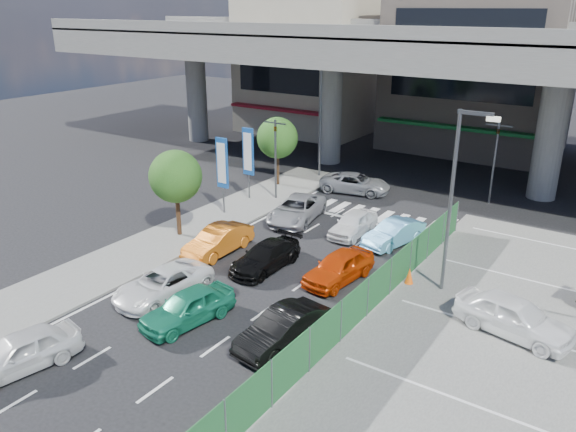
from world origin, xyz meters
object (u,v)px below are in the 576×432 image
Objects in this scene: street_lamp_left at (323,112)px; crossing_wagon_silver at (355,183)px; tree_far at (277,138)px; traffic_light_left at (275,140)px; tree_near at (176,177)px; signboard_near at (222,165)px; van_white_back_left at (20,352)px; street_lamp_right at (456,188)px; sedan_white_mid_left at (163,284)px; signboard_far at (248,154)px; traffic_light_right at (497,143)px; kei_truck_front_right at (394,233)px; sedan_black_mid at (266,257)px; traffic_cone at (409,276)px; taxi_teal_mid at (188,307)px; sedan_white_front_mid at (353,223)px; taxi_orange_right at (339,267)px; wagon_silver_front_left at (297,210)px; hatch_black_mid_right at (283,329)px; taxi_orange_left at (218,241)px; parked_sedan_white at (514,316)px.

crossing_wagon_silver is (3.71, -1.83, -4.12)m from street_lamp_left.
traffic_light_left is at bearing -57.38° from tree_far.
tree_near and tree_far have the same top height.
signboard_near is at bearing 92.87° from tree_near.
van_white_back_left is at bearing 166.63° from crossing_wagon_silver.
street_lamp_right is 13.02m from sedan_white_mid_left.
traffic_light_left is 1.93m from signboard_far.
traffic_light_right is 10.34m from kei_truck_front_right.
sedan_black_mid is at bearing -57.57° from tree_far.
sedan_white_mid_left reaches higher than traffic_cone.
taxi_teal_mid is 1.06× the size of sedan_white_front_mid.
taxi_orange_right is at bearing 73.63° from taxi_teal_mid.
tree_far is at bearing 95.59° from crossing_wagon_silver.
street_lamp_right is at bearing 57.30° from taxi_teal_mid.
sedan_white_mid_left is 0.93× the size of wagon_silver_front_left.
street_lamp_right reaches higher than sedan_white_front_mid.
taxi_teal_mid is (6.78, -10.27, -2.38)m from signboard_near.
tree_far reaches higher than signboard_far.
traffic_light_right is at bearing 62.82° from sedan_white_front_mid.
taxi_orange_right is at bearing -100.44° from traffic_light_right.
crossing_wagon_silver is (-9.79, 10.17, -4.12)m from street_lamp_right.
traffic_cone is (0.10, -13.34, -3.50)m from traffic_light_right.
street_lamp_right is at bearing -30.15° from wagon_silver_front_left.
tree_far is (-1.47, -3.50, -1.38)m from street_lamp_left.
van_white_back_left reaches higher than taxi_teal_mid.
tree_near reaches higher than hatch_black_mid_right.
sedan_black_mid is at bearing 103.13° from taxi_teal_mid.
sedan_black_mid is (1.98, 4.77, -0.02)m from sedan_white_mid_left.
sedan_white_front_mid is at bearing 117.87° from taxi_orange_right.
signboard_far is at bearing 128.24° from taxi_teal_mid.
signboard_near is at bearing -104.02° from traffic_light_left.
kei_truck_front_right is at bearing -103.88° from traffic_light_right.
wagon_silver_front_left reaches higher than crossing_wagon_silver.
taxi_orange_left is (4.03, -11.03, -2.70)m from tree_far.
street_lamp_left is 9.95m from wagon_silver_front_left.
traffic_cone is (8.33, 7.03, -0.20)m from sedan_white_mid_left.
street_lamp_right is 1.70× the size of signboard_near.
parked_sedan_white reaches higher than wagon_silver_front_left.
traffic_light_left reaches higher than crossing_wagon_silver.
street_lamp_left is 1.72× the size of crossing_wagon_silver.
taxi_orange_right is 5.68m from sedan_white_front_mid.
taxi_orange_right is at bearing 99.47° from parked_sedan_white.
sedan_white_mid_left is (3.60, -19.37, -4.14)m from street_lamp_left.
signboard_far is at bearing 139.62° from hatch_black_mid_right.
signboard_far reaches higher than sedan_black_mid.
sedan_white_front_mid is at bearing -30.31° from tree_far.
taxi_teal_mid is (-7.59, -8.28, -4.08)m from street_lamp_right.
street_lamp_left is 1.98× the size of taxi_orange_right.
tree_near is at bearing -137.06° from kei_truck_front_right.
traffic_light_left is at bearing 179.50° from kei_truck_front_right.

